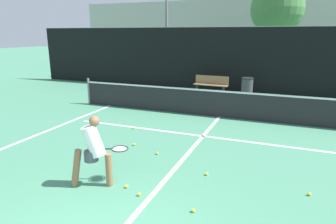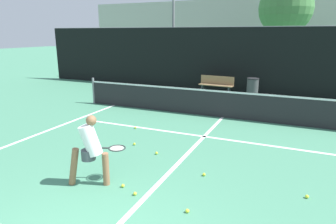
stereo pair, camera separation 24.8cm
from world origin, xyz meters
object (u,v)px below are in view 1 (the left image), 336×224
Objects in this scene: player_practicing at (94,149)px; courtside_bench at (211,84)px; parked_car at (295,76)px; trash_bin at (247,87)px.

courtside_bench is at bearing 68.10° from player_practicing.
trash_bin is at bearing -121.48° from parked_car.
player_practicing is 9.74m from trash_bin.
courtside_bench is 1.88× the size of trash_bin.
trash_bin is at bearing 57.91° from player_practicing.
parked_car is at bearing 44.31° from courtside_bench.
trash_bin reaches higher than courtside_bench.
parked_car is at bearing 58.52° from trash_bin.
courtside_bench is at bearing -139.60° from parked_car.
parked_car is (3.78, 3.21, 0.17)m from courtside_bench.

